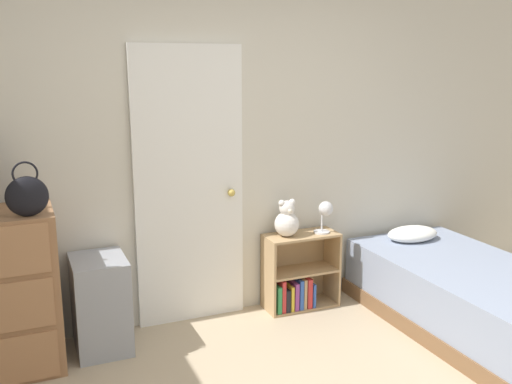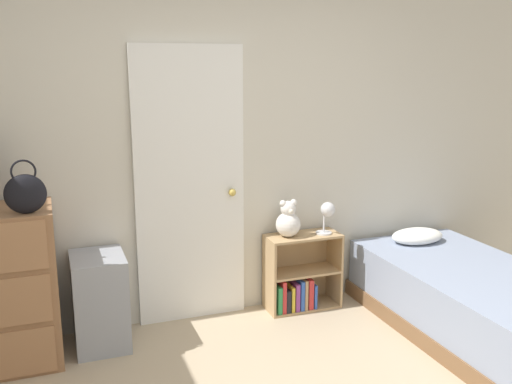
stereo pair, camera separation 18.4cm
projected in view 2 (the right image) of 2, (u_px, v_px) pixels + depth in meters
wall_back at (208, 148)px, 4.14m from camera, size 10.00×0.06×2.55m
door_closed at (190, 187)px, 4.10m from camera, size 0.80×0.09×2.01m
handbag at (25, 193)px, 3.32m from camera, size 0.24×0.10×0.32m
storage_bin at (100, 301)px, 3.82m from camera, size 0.35×0.43×0.63m
bookshelf at (298, 280)px, 4.43m from camera, size 0.58×0.26×0.59m
teddy_bear at (288, 221)px, 4.29m from camera, size 0.19×0.19×0.29m
desk_lamp at (327, 212)px, 4.35m from camera, size 0.14×0.13×0.25m
bed at (470, 299)px, 4.05m from camera, size 0.99×1.84×0.58m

